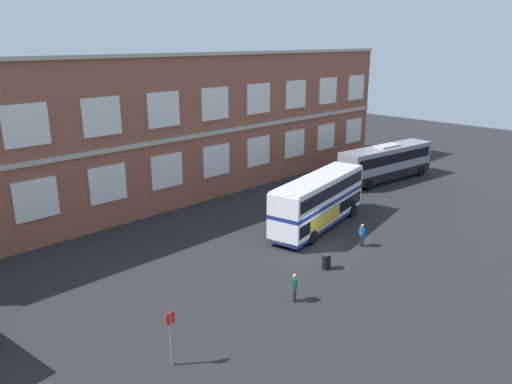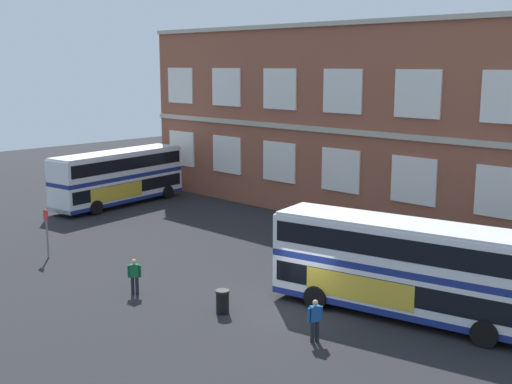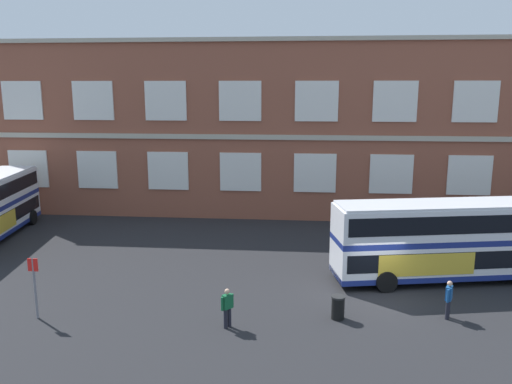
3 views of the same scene
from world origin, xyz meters
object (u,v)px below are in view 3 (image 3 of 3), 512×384
at_px(double_decker_middle, 442,240).
at_px(second_passenger, 449,298).
at_px(waiting_passenger, 227,306).
at_px(bus_stand_flag, 35,282).
at_px(station_litter_bin, 338,307).

distance_m(double_decker_middle, second_passenger, 4.83).
bearing_deg(waiting_passenger, double_decker_middle, 31.96).
height_order(second_passenger, bus_stand_flag, bus_stand_flag).
distance_m(second_passenger, bus_stand_flag, 17.64).
bearing_deg(station_litter_bin, waiting_passenger, -164.75).
xyz_separation_m(second_passenger, station_litter_bin, (-4.69, -0.45, -0.41)).
xyz_separation_m(double_decker_middle, bus_stand_flag, (-18.38, -6.18, -0.51)).
distance_m(double_decker_middle, waiting_passenger, 11.98).
bearing_deg(double_decker_middle, station_litter_bin, -137.50).
bearing_deg(double_decker_middle, bus_stand_flag, -161.41).
bearing_deg(waiting_passenger, bus_stand_flag, 179.13).
bearing_deg(station_litter_bin, bus_stand_flag, -175.00).
bearing_deg(waiting_passenger, station_litter_bin, 15.25).
distance_m(waiting_passenger, bus_stand_flag, 8.30).
relative_size(double_decker_middle, station_litter_bin, 10.96).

